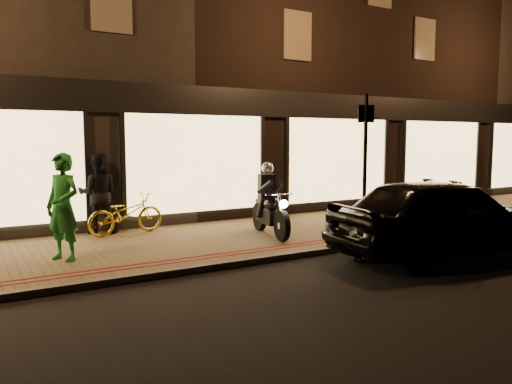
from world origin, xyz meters
TOP-DOWN VIEW (x-y plane):
  - ground at (0.00, 0.00)m, footprint 90.00×90.00m
  - sidewalk at (0.00, 2.00)m, footprint 50.00×4.00m
  - kerb_stone at (0.00, 0.05)m, footprint 50.00×0.14m
  - red_kerb_lines at (0.00, 0.55)m, footprint 50.00×0.26m
  - building_row at (-0.00, 8.99)m, footprint 48.00×10.11m
  - motorcycle at (0.70, 1.70)m, footprint 0.68×1.93m
  - sign_post at (2.09, 0.25)m, footprint 0.34×0.13m
  - bicycle_gold at (-1.96, 3.40)m, footprint 1.80×0.87m
  - bicycle_dark at (4.60, 0.43)m, footprint 2.01×1.28m
  - person_green at (-3.56, 1.59)m, footprint 0.75×0.81m
  - person_dark at (-2.46, 3.80)m, footprint 1.01×0.88m
  - parked_car at (2.70, -1.22)m, footprint 4.66×2.32m

SIDE VIEW (x-z plane):
  - ground at x=0.00m, z-range 0.00..0.00m
  - sidewalk at x=0.00m, z-range 0.00..0.12m
  - kerb_stone at x=0.00m, z-range 0.00..0.12m
  - red_kerb_lines at x=0.00m, z-range 0.12..0.13m
  - bicycle_gold at x=-1.96m, z-range 0.12..1.03m
  - bicycle_dark at x=4.60m, z-range 0.12..1.29m
  - motorcycle at x=0.70m, z-range -0.06..1.53m
  - parked_car at x=2.70m, z-range 0.00..1.52m
  - person_dark at x=-2.46m, z-range 0.12..1.90m
  - person_green at x=-3.56m, z-range 0.12..1.98m
  - sign_post at x=2.09m, z-range 0.30..3.30m
  - building_row at x=0.00m, z-range 0.00..8.50m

